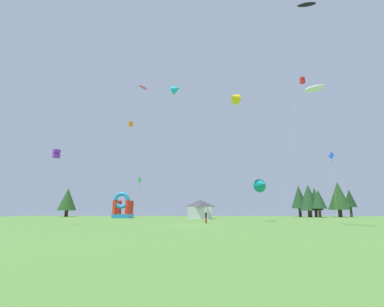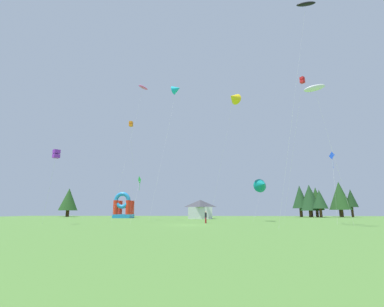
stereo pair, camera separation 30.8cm
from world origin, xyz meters
name	(u,v)px [view 1 (the left image)]	position (x,y,z in m)	size (l,w,h in m)	color
ground_plane	(188,225)	(0.00, 0.00, 0.00)	(120.00, 120.00, 0.00)	#548438
kite_green_diamond	(140,180)	(-8.25, 8.08, 6.59)	(0.99, 3.30, 7.11)	green
kite_black_parafoil	(307,5)	(14.76, -6.38, 26.32)	(5.88, 1.21, 26.75)	black
kite_yellow_delta	(234,98)	(7.37, 9.78, 21.24)	(5.75, 4.90, 22.30)	yellow
kite_purple_box	(56,154)	(-17.94, -0.35, 9.39)	(2.46, 2.12, 9.97)	purple
kite_red_box	(302,81)	(16.77, 2.48, 20.61)	(3.48, 4.00, 21.18)	red
kite_teal_delta	(262,185)	(11.99, 11.87, 6.13)	(3.15, 2.68, 7.36)	#0C7F7A
kite_cyan_delta	(176,89)	(-3.82, 19.67, 27.59)	(4.73, 10.01, 28.69)	#19B7CC
kite_orange_box	(131,124)	(-12.14, 14.92, 18.30)	(0.82, 4.61, 18.86)	orange
kite_blue_diamond	(332,157)	(21.57, 5.93, 9.81)	(2.11, 4.08, 10.35)	blue
kite_white_parafoil	(315,89)	(16.80, -1.55, 17.60)	(4.33, 1.62, 18.27)	white
kite_pink_parafoil	(143,88)	(-9.74, 13.84, 25.41)	(4.31, 6.05, 25.85)	#EA599E
person_left_edge	(206,216)	(2.31, 5.31, 1.02)	(0.41, 0.41, 1.72)	#B21E26
inflatable_blue_arch	(123,208)	(-18.22, 32.87, 2.37)	(4.29, 4.61, 6.28)	#268CD8
festival_tent	(200,209)	(1.00, 27.45, 2.09)	(5.28, 3.57, 4.18)	silver
tree_row_0	(67,199)	(-38.59, 45.45, 5.02)	(5.35, 5.35, 8.30)	#4C331E
tree_row_1	(299,197)	(29.17, 45.98, 5.62)	(4.48, 4.48, 8.92)	#4C331E
tree_row_2	(309,198)	(31.38, 44.54, 5.35)	(5.94, 5.94, 8.98)	#4C331E
tree_row_3	(319,199)	(32.92, 41.55, 4.77)	(3.98, 3.98, 7.33)	#4C331E
tree_row_4	(315,199)	(33.01, 44.30, 5.03)	(4.05, 4.05, 8.24)	#4C331E
tree_row_5	(338,196)	(40.16, 45.66, 5.93)	(5.99, 5.99, 9.93)	#4C331E
tree_row_6	(350,198)	(42.79, 44.83, 5.13)	(3.43, 3.43, 7.65)	#4C331E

